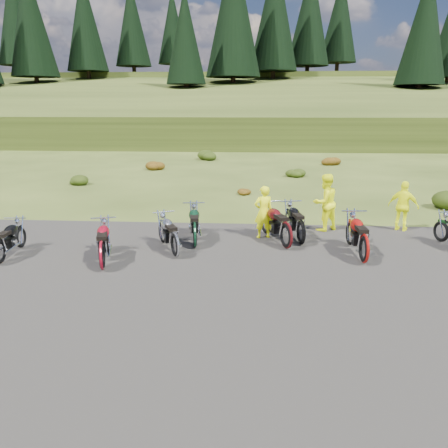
{
  "coord_description": "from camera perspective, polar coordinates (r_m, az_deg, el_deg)",
  "views": [
    {
      "loc": [
        0.04,
        -10.83,
        4.13
      ],
      "look_at": [
        -0.72,
        0.86,
        0.88
      ],
      "focal_mm": 35.0,
      "sensor_mm": 36.0,
      "label": 1
    }
  ],
  "objects": [
    {
      "name": "motorcycle_0",
      "position": [
        13.06,
        -27.06,
        -4.69
      ],
      "size": [
        0.78,
        1.95,
        1.0
      ],
      "primitive_type": null,
      "rotation": [
        0.0,
        0.0,
        1.65
      ],
      "color": "black",
      "rests_on": "ground"
    },
    {
      "name": "motorcycle_5",
      "position": [
        13.37,
        9.97,
        -2.72
      ],
      "size": [
        1.11,
        2.21,
        1.11
      ],
      "primitive_type": null,
      "rotation": [
        0.0,
        0.0,
        1.77
      ],
      "color": "black",
      "rests_on": "ground"
    },
    {
      "name": "conifer_24",
      "position": [
        80.57,
        11.14,
        25.27
      ],
      "size": [
        7.04,
        7.04,
        18.0
      ],
      "color": "black",
      "rests_on": "ground"
    },
    {
      "name": "motorcycle_1",
      "position": [
        11.65,
        -15.51,
        -5.83
      ],
      "size": [
        1.2,
        2.21,
        1.1
      ],
      "primitive_type": null,
      "rotation": [
        0.0,
        0.0,
        1.82
      ],
      "color": "maroon",
      "rests_on": "ground"
    },
    {
      "name": "conifer_21",
      "position": [
        62.07,
        -5.09,
        23.26
      ],
      "size": [
        5.28,
        5.28,
        14.0
      ],
      "color": "black",
      "rests_on": "ground"
    },
    {
      "name": "conifer_22",
      "position": [
        68.08,
        1.24,
        26.2
      ],
      "size": [
        7.92,
        7.92,
        20.0
      ],
      "color": "black",
      "rests_on": "ground"
    },
    {
      "name": "hill_slope",
      "position": [
        60.97,
        3.77,
        11.59
      ],
      "size": [
        300.0,
        45.97,
        9.37
      ],
      "primitive_type": null,
      "rotation": [
        0.14,
        0.0,
        0.0
      ],
      "color": "#2B3A13",
      "rests_on": "ground"
    },
    {
      "name": "shrub_2",
      "position": [
        28.38,
        -9.09,
        7.73
      ],
      "size": [
        1.3,
        1.3,
        0.77
      ],
      "primitive_type": "ellipsoid",
      "color": "#68300D",
      "rests_on": "ground"
    },
    {
      "name": "motorcycle_2",
      "position": [
        12.95,
        -3.79,
        -3.11
      ],
      "size": [
        1.01,
        2.2,
        1.11
      ],
      "primitive_type": null,
      "rotation": [
        0.0,
        0.0,
        1.72
      ],
      "color": "black",
      "rests_on": "ground"
    },
    {
      "name": "conifer_19",
      "position": [
        83.61,
        -11.96,
        24.3
      ],
      "size": [
        6.16,
        6.16,
        16.0
      ],
      "color": "black",
      "rests_on": "ground"
    },
    {
      "name": "conifer_15",
      "position": [
        99.12,
        -25.59,
        23.42
      ],
      "size": [
        7.92,
        7.92,
        20.0
      ],
      "color": "black",
      "rests_on": "ground"
    },
    {
      "name": "shrub_1",
      "position": [
        24.25,
        -18.56,
        5.63
      ],
      "size": [
        1.03,
        1.03,
        0.61
      ],
      "primitive_type": "ellipsoid",
      "color": "black",
      "rests_on": "ground"
    },
    {
      "name": "shrub_5",
      "position": [
        25.73,
        9.24,
        6.76
      ],
      "size": [
        1.03,
        1.03,
        0.61
      ],
      "primitive_type": "ellipsoid",
      "color": "black",
      "rests_on": "ground"
    },
    {
      "name": "conifer_23",
      "position": [
        74.1,
        6.63,
        25.78
      ],
      "size": [
        7.48,
        7.48,
        19.0
      ],
      "color": "black",
      "rests_on": "ground"
    },
    {
      "name": "shrub_4",
      "position": [
        20.41,
        2.43,
        4.48
      ],
      "size": [
        0.77,
        0.77,
        0.45
      ],
      "primitive_type": "ellipsoid",
      "color": "#68300D",
      "rests_on": "ground"
    },
    {
      "name": "shrub_6",
      "position": [
        31.32,
        13.7,
        8.2
      ],
      "size": [
        1.3,
        1.3,
        0.77
      ],
      "primitive_type": "ellipsoid",
      "color": "#68300D",
      "rests_on": "ground"
    },
    {
      "name": "hill_plateau",
      "position": [
        120.9,
        3.82,
        13.51
      ],
      "size": [
        300.0,
        90.0,
        9.17
      ],
      "primitive_type": "cube",
      "color": "#2B3A13",
      "rests_on": "ground"
    },
    {
      "name": "conifer_17",
      "position": [
        76.37,
        -24.0,
        23.19
      ],
      "size": [
        7.04,
        7.04,
        18.0
      ],
      "color": "black",
      "rests_on": "ground"
    },
    {
      "name": "person_right_a",
      "position": [
        14.76,
        13.02,
        2.65
      ],
      "size": [
        1.16,
        1.1,
        1.89
      ],
      "primitive_type": "imported",
      "rotation": [
        0.0,
        0.0,
        3.71
      ],
      "color": "#F6FF0D",
      "rests_on": "ground"
    },
    {
      "name": "motorcycle_4",
      "position": [
        12.92,
        8.05,
        -3.27
      ],
      "size": [
        1.52,
        2.37,
        1.18
      ],
      "primitive_type": null,
      "rotation": [
        0.0,
        0.0,
        1.94
      ],
      "color": "#460B0E",
      "rests_on": "ground"
    },
    {
      "name": "motorcycle_6",
      "position": [
        12.25,
        17.68,
        -4.95
      ],
      "size": [
        0.82,
        2.24,
        1.16
      ],
      "primitive_type": null,
      "rotation": [
        0.0,
        0.0,
        1.61
      ],
      "color": "maroon",
      "rests_on": "ground"
    },
    {
      "name": "conifer_18",
      "position": [
        79.62,
        -17.73,
        23.89
      ],
      "size": [
        6.6,
        6.6,
        17.0
      ],
      "color": "black",
      "rests_on": "ground"
    },
    {
      "name": "person_middle",
      "position": [
        13.65,
        5.17,
        1.45
      ],
      "size": [
        0.7,
        0.57,
        1.65
      ],
      "primitive_type": "imported",
      "rotation": [
        0.0,
        0.0,
        3.46
      ],
      "color": "#F6FF0D",
      "rests_on": "ground"
    },
    {
      "name": "gravel_pad",
      "position": [
        9.74,
        3.17,
        -9.57
      ],
      "size": [
        20.0,
        12.0,
        0.04
      ],
      "primitive_type": "cube",
      "color": "black",
      "rests_on": "ground"
    },
    {
      "name": "conifer_26",
      "position": [
        64.06,
        24.78,
        22.48
      ],
      "size": [
        6.16,
        6.16,
        16.0
      ],
      "color": "black",
      "rests_on": "ground"
    },
    {
      "name": "conifer_25",
      "position": [
        87.35,
        14.93,
        24.6
      ],
      "size": [
        6.6,
        6.6,
        17.0
      ],
      "color": "black",
      "rests_on": "ground"
    },
    {
      "name": "motorcycle_3",
      "position": [
        12.18,
        -6.34,
        -4.4
      ],
      "size": [
        1.5,
        2.11,
        1.06
      ],
      "primitive_type": null,
      "rotation": [
        0.0,
        0.0,
        2.03
      ],
      "color": "#9D9EA2",
      "rests_on": "ground"
    },
    {
      "name": "shrub_3",
      "position": [
        33.1,
        -2.11,
        9.14
      ],
      "size": [
        1.56,
        1.56,
        0.92
      ],
      "primitive_type": "ellipsoid",
      "color": "black",
      "rests_on": "ground"
    },
    {
      "name": "ground",
      "position": [
        11.59,
        3.29,
        -5.38
      ],
      "size": [
        300.0,
        300.0,
        0.0
      ],
      "primitive_type": "plane",
      "color": "#334216",
      "rests_on": "ground"
    },
    {
      "name": "person_right_b",
      "position": [
        15.54,
        22.37,
        2.07
      ],
      "size": [
        1.04,
        0.84,
        1.65
      ],
      "primitive_type": "imported",
      "rotation": [
        0.0,
        0.0,
        2.61
      ],
      "color": "#F6FF0D",
      "rests_on": "ground"
    },
    {
      "name": "conifer_20",
      "position": [
        88.18,
        -6.72,
        24.23
      ],
      "size": [
        5.72,
        5.72,
        15.0
      ],
      "color": "black",
      "rests_on": "ground"
    }
  ]
}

